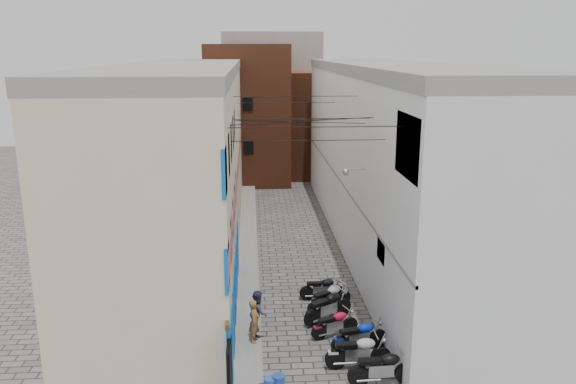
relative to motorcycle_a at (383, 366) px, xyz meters
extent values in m
cube|color=gray|center=(-3.95, 12.24, -0.48)|extent=(0.90, 26.00, 0.25)
cube|color=beige|center=(-6.90, 12.24, 3.65)|extent=(5.00, 26.00, 8.50)
cube|color=#C16C6F|center=(-4.44, 12.24, 3.40)|extent=(0.10, 26.00, 0.80)
cube|color=blue|center=(-4.43, 4.14, 0.70)|extent=(0.12, 10.20, 2.40)
cube|color=blue|center=(-4.45, 4.14, 4.70)|extent=(0.10, 10.20, 4.00)
cube|color=gray|center=(-6.90, 12.24, 8.15)|extent=(5.10, 26.00, 0.50)
cube|color=black|center=(-4.42, -1.16, 0.50)|extent=(0.10, 1.20, 2.20)
cube|color=silver|center=(3.10, 12.24, 3.65)|extent=(5.00, 26.00, 8.50)
cube|color=blue|center=(0.65, 0.74, 6.40)|extent=(0.10, 2.40, 1.80)
cube|color=white|center=(0.66, 3.24, 2.40)|extent=(0.08, 1.00, 0.70)
cylinder|color=#B2B2B7|center=(0.25, 6.24, 4.60)|extent=(0.80, 0.06, 0.06)
sphere|color=#B2B2B7|center=(-0.15, 6.24, 4.50)|extent=(0.28, 0.28, 0.28)
cube|color=gray|center=(3.10, 12.24, 8.15)|extent=(5.10, 26.00, 0.50)
cube|color=gray|center=(0.64, 12.24, 2.80)|extent=(0.10, 26.00, 0.12)
cube|color=brown|center=(-3.90, 27.24, 4.40)|extent=(6.00, 6.00, 10.00)
cube|color=brown|center=(1.10, 29.24, 3.40)|extent=(5.00, 6.00, 8.00)
cube|color=gray|center=(-1.90, 33.24, 4.90)|extent=(8.00, 5.00, 11.00)
cube|color=black|center=(-1.90, 24.44, 0.60)|extent=(2.00, 0.30, 2.40)
cylinder|color=black|center=(-1.90, 1.24, 6.90)|extent=(5.20, 0.02, 0.02)
cylinder|color=black|center=(-1.90, 3.24, 6.20)|extent=(5.20, 0.02, 0.02)
cylinder|color=black|center=(-1.90, 5.74, 6.60)|extent=(5.20, 0.02, 0.02)
cylinder|color=black|center=(-1.90, 8.24, 7.20)|extent=(5.20, 0.02, 0.02)
cylinder|color=black|center=(-1.90, 11.24, 5.90)|extent=(5.20, 0.02, 0.02)
cylinder|color=black|center=(-1.90, 14.24, 6.40)|extent=(5.20, 0.02, 0.02)
cylinder|color=black|center=(-1.90, 4.24, 6.70)|extent=(5.65, 2.07, 0.02)
cylinder|color=black|center=(-1.90, 7.24, 6.30)|extent=(5.80, 1.58, 0.02)
imported|color=#A0683A|center=(-3.73, 2.36, 0.38)|extent=(0.45, 0.59, 1.46)
imported|color=#383854|center=(-3.60, 2.91, 0.42)|extent=(0.62, 0.78, 1.55)
cylinder|color=#203FA3|center=(-3.07, -0.22, -0.32)|extent=(0.39, 0.39, 0.57)
camera|label=1|loc=(-3.77, -14.47, 9.02)|focal=35.00mm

